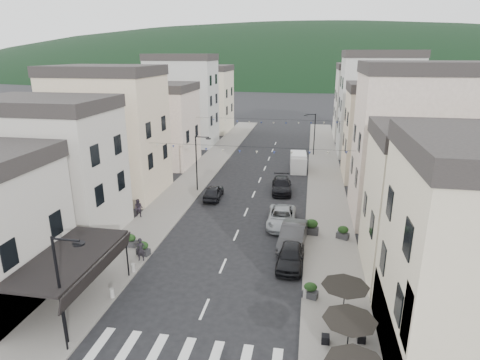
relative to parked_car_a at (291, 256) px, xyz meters
The scene contains 26 objects.
sidewalk_left 23.47m from the parked_car_a, 121.05° to the left, with size 4.00×76.00×0.12m, color slate.
sidewalk_right 20.32m from the parked_car_a, 81.79° to the left, with size 4.00×76.00×0.12m, color slate.
hill_backdrop 288.14m from the parked_car_a, 90.91° to the left, with size 640.00×360.00×70.00m, color black.
boutique_awning 13.91m from the parked_car_a, 149.77° to the right, with size 3.77×7.50×3.28m.
buildings_row_left 32.59m from the parked_car_a, 126.46° to the left, with size 10.20×54.16×14.00m.
buildings_row_right 27.18m from the parked_car_a, 68.15° to the left, with size 10.20×54.16×14.50m.
cafe_terrace 9.75m from the parked_car_a, 71.19° to the right, with size 2.50×8.10×2.53m.
streetlamp_left_near 14.68m from the parked_car_a, 136.46° to the right, with size 1.70×0.56×6.00m.
streetlamp_left_far 17.78m from the parked_car_a, 126.47° to the left, with size 1.70×0.56×6.00m.
streetlamp_right_far 32.26m from the parked_car_a, 87.82° to the left, with size 1.70×0.56×6.00m.
bollards 7.89m from the parked_car_a, 125.70° to the right, with size 11.66×10.26×0.60m.
bunting_near 12.13m from the parked_car_a, 114.49° to the left, with size 19.00×0.28×0.62m.
bunting_far 26.95m from the parked_car_a, 100.00° to the left, with size 19.00×0.28×0.62m.
parked_car_a is the anchor object (origin of this frame).
parked_car_b 3.02m from the parked_car_a, 90.00° to the left, with size 1.80×5.16×1.70m, color #323134.
parked_car_c 6.85m from the parked_car_a, 99.54° to the left, with size 2.38×5.16×1.43m, color #9B9FA4.
parked_car_d 15.51m from the parked_car_a, 96.67° to the left, with size 2.02×4.97×1.44m, color black.
parked_car_e 14.80m from the parked_car_a, 124.81° to the left, with size 1.63×4.05×1.38m, color black.
delivery_van 24.08m from the parked_car_a, 90.94° to the left, with size 2.23×4.95×2.32m.
pedestrian_a 10.49m from the parked_car_a, behind, with size 0.61×0.40×1.68m, color black.
pedestrian_b 15.07m from the parked_car_a, 156.31° to the left, with size 0.81×0.63×1.66m, color #241E28.
planter_la 10.61m from the parked_car_a, behind, with size 1.04×0.73×1.06m.
planter_lb 12.05m from the parked_car_a, behind, with size 0.92×0.53×1.01m.
planter_ra 4.08m from the parked_car_a, 69.90° to the right, with size 1.00×0.74×1.00m.
planter_rb 6.11m from the parked_car_a, 50.95° to the left, with size 1.08×0.87×1.06m.
planter_rc 5.34m from the parked_car_a, 74.81° to the left, with size 1.19×0.71×1.28m.
Camera 1 is at (5.49, -13.14, 14.15)m, focal length 30.00 mm.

